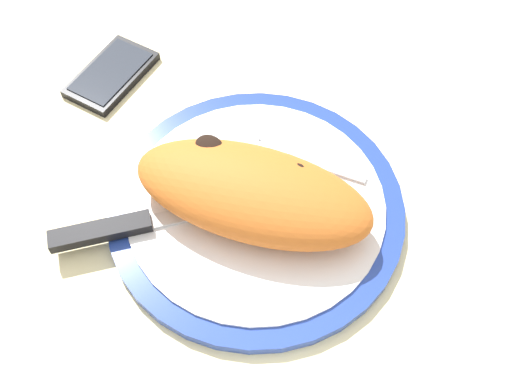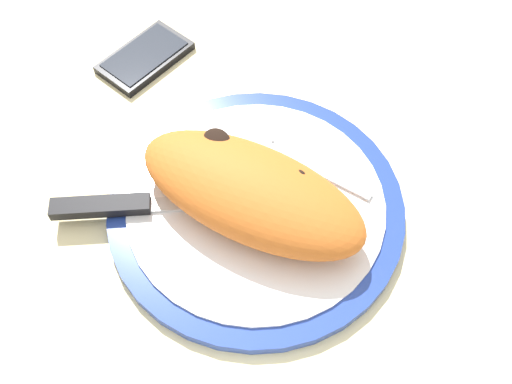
{
  "view_description": "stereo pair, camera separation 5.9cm",
  "coord_description": "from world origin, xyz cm",
  "px_view_note": "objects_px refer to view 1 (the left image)",
  "views": [
    {
      "loc": [
        -13.6,
        29.15,
        53.28
      ],
      "look_at": [
        0.0,
        0.0,
        3.6
      ],
      "focal_mm": 42.08,
      "sensor_mm": 36.0,
      "label": 1
    },
    {
      "loc": [
        -18.71,
        26.17,
        53.28
      ],
      "look_at": [
        0.0,
        0.0,
        3.6
      ],
      "focal_mm": 42.08,
      "sensor_mm": 36.0,
      "label": 2
    }
  ],
  "objects_px": {
    "plate": "(256,207)",
    "fork": "(278,152)",
    "calzone": "(249,191)",
    "smartphone": "(112,74)",
    "knife": "(137,224)"
  },
  "relations": [
    {
      "from": "plate",
      "to": "smartphone",
      "type": "bearing_deg",
      "value": -22.3
    },
    {
      "from": "plate",
      "to": "fork",
      "type": "height_order",
      "value": "fork"
    },
    {
      "from": "knife",
      "to": "calzone",
      "type": "bearing_deg",
      "value": -143.89
    },
    {
      "from": "plate",
      "to": "fork",
      "type": "relative_size",
      "value": 1.86
    },
    {
      "from": "plate",
      "to": "knife",
      "type": "bearing_deg",
      "value": 38.21
    },
    {
      "from": "calzone",
      "to": "smartphone",
      "type": "relative_size",
      "value": 2.15
    },
    {
      "from": "smartphone",
      "to": "plate",
      "type": "bearing_deg",
      "value": 157.7
    },
    {
      "from": "knife",
      "to": "smartphone",
      "type": "relative_size",
      "value": 1.75
    },
    {
      "from": "fork",
      "to": "smartphone",
      "type": "xyz_separation_m",
      "value": [
        0.23,
        -0.03,
        -0.01
      ]
    },
    {
      "from": "calzone",
      "to": "fork",
      "type": "distance_m",
      "value": 0.08
    },
    {
      "from": "calzone",
      "to": "knife",
      "type": "distance_m",
      "value": 0.12
    },
    {
      "from": "plate",
      "to": "calzone",
      "type": "bearing_deg",
      "value": 65.67
    },
    {
      "from": "fork",
      "to": "smartphone",
      "type": "relative_size",
      "value": 1.41
    },
    {
      "from": "plate",
      "to": "smartphone",
      "type": "xyz_separation_m",
      "value": [
        0.24,
        -0.1,
        -0.0
      ]
    },
    {
      "from": "fork",
      "to": "knife",
      "type": "height_order",
      "value": "knife"
    }
  ]
}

